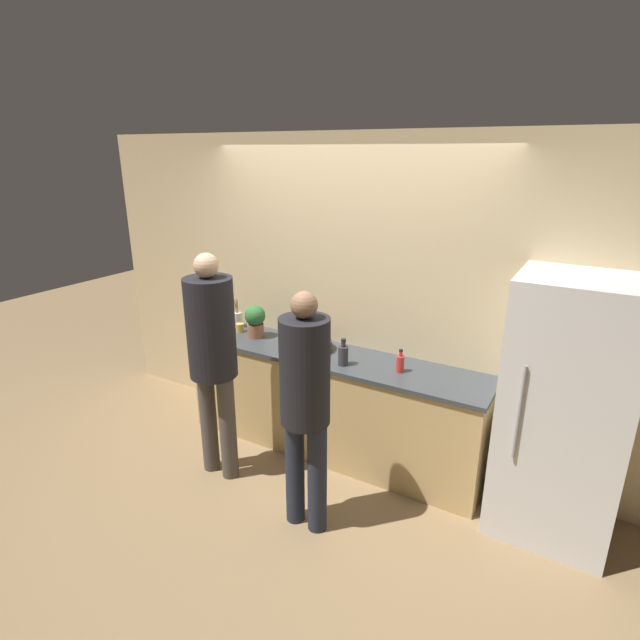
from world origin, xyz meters
name	(u,v)px	position (x,y,z in m)	size (l,w,h in m)	color
ground_plane	(312,468)	(0.00, 0.00, 0.00)	(14.00, 14.00, 0.00)	#8C704C
wall_back	(349,297)	(0.00, 0.61, 1.30)	(5.20, 0.06, 2.60)	#D6BC8C
counter	(332,402)	(0.00, 0.33, 0.45)	(2.59, 0.59, 0.89)	tan
refrigerator	(564,411)	(1.72, 0.27, 0.88)	(0.74, 0.67, 1.76)	white
person_left	(212,348)	(-0.61, -0.40, 1.07)	(0.36, 0.36, 1.78)	#4C4742
person_center	(305,397)	(0.29, -0.55, 0.98)	(0.32, 0.32, 1.67)	#232838
fruit_bowl	(311,345)	(-0.20, 0.32, 0.93)	(0.36, 0.36, 0.12)	#4C3323
utensil_crock	(237,319)	(-1.09, 0.46, 0.96)	(0.10, 0.10, 0.27)	silver
bottle_dark	(343,355)	(0.18, 0.18, 0.97)	(0.08, 0.08, 0.21)	#333338
bottle_red	(400,363)	(0.60, 0.29, 0.96)	(0.06, 0.06, 0.18)	red
cup_yellow	(240,328)	(-0.98, 0.36, 0.93)	(0.07, 0.07, 0.08)	gold
potted_plant	(255,320)	(-0.78, 0.33, 1.04)	(0.18, 0.18, 0.29)	#9E6042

